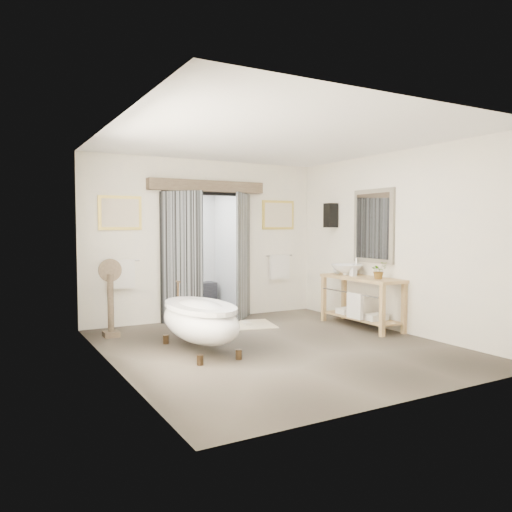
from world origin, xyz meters
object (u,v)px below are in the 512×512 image
at_px(vanity, 361,297).
at_px(basin, 347,270).
at_px(clawfoot_tub, 200,320).
at_px(rug, 238,325).

distance_m(vanity, basin, 0.57).
xyz_separation_m(clawfoot_tub, vanity, (3.00, 0.19, 0.07)).
xyz_separation_m(clawfoot_tub, basin, (2.99, 0.56, 0.51)).
bearing_deg(vanity, rug, 147.25).
relative_size(clawfoot_tub, rug, 1.50).
distance_m(clawfoot_tub, vanity, 3.00).
xyz_separation_m(rug, basin, (1.73, -0.75, 0.94)).
height_order(clawfoot_tub, rug, clawfoot_tub).
bearing_deg(clawfoot_tub, vanity, 3.55).
bearing_deg(clawfoot_tub, basin, 10.55).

